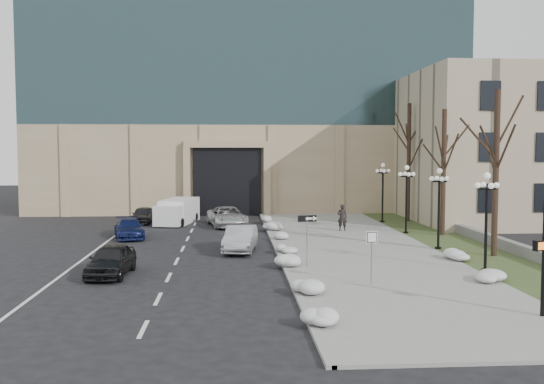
{
  "coord_description": "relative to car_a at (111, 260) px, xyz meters",
  "views": [
    {
      "loc": [
        -3.62,
        -21.48,
        5.81
      ],
      "look_at": [
        -1.41,
        11.51,
        3.5
      ],
      "focal_mm": 40.0,
      "sensor_mm": 36.0,
      "label": 1
    }
  ],
  "objects": [
    {
      "name": "snow_clump_i",
      "position": [
        16.92,
        2.33,
        -0.42
      ],
      "size": [
        1.1,
        1.6,
        0.36
      ],
      "primitive_type": "ellipsoid",
      "color": "silver",
      "rests_on": "sidewalk"
    },
    {
      "name": "one_way_sign",
      "position": [
        9.41,
        1.13,
        1.43
      ],
      "size": [
        0.98,
        0.28,
        2.61
      ],
      "rotation": [
        0.0,
        0.0,
        0.12
      ],
      "color": "slate",
      "rests_on": "ground"
    },
    {
      "name": "snow_clump_b",
      "position": [
        8.36,
        -4.41,
        -0.42
      ],
      "size": [
        1.1,
        1.6,
        0.36
      ],
      "primitive_type": "ellipsoid",
      "color": "silver",
      "rests_on": "sidewalk"
    },
    {
      "name": "car_a",
      "position": [
        0.0,
        0.0,
        0.0
      ],
      "size": [
        1.95,
        4.34,
        1.45
      ],
      "primitive_type": "imported",
      "rotation": [
        0.0,
        0.0,
        -0.06
      ],
      "color": "black",
      "rests_on": "ground"
    },
    {
      "name": "snow_clump_c",
      "position": [
        8.34,
        0.92,
        -0.42
      ],
      "size": [
        1.1,
        1.6,
        0.36
      ],
      "primitive_type": "ellipsoid",
      "color": "silver",
      "rests_on": "sidewalk"
    },
    {
      "name": "sidewalk",
      "position": [
        12.69,
        7.39,
        -0.66
      ],
      "size": [
        9.0,
        40.0,
        0.12
      ],
      "primitive_type": "cube",
      "color": "gray",
      "rests_on": "ground"
    },
    {
      "name": "lamppost_c",
      "position": [
        17.49,
        12.39,
        2.35
      ],
      "size": [
        1.18,
        1.18,
        4.76
      ],
      "color": "black",
      "rests_on": "ground"
    },
    {
      "name": "grass_strip",
      "position": [
        19.19,
        7.39,
        -0.67
      ],
      "size": [
        4.0,
        40.0,
        0.1
      ],
      "primitive_type": "cube",
      "color": "#324422",
      "rests_on": "ground"
    },
    {
      "name": "snow_clump_d",
      "position": [
        8.48,
        4.94,
        -0.42
      ],
      "size": [
        1.1,
        1.6,
        0.36
      ],
      "primitive_type": "ellipsoid",
      "color": "silver",
      "rests_on": "sidewalk"
    },
    {
      "name": "tree_far",
      "position": [
        19.69,
        19.39,
        5.43
      ],
      "size": [
        3.2,
        3.2,
        9.5
      ],
      "color": "black",
      "rests_on": "ground"
    },
    {
      "name": "tree_mid",
      "position": [
        19.69,
        11.39,
        4.78
      ],
      "size": [
        3.2,
        3.2,
        8.5
      ],
      "color": "black",
      "rests_on": "ground"
    },
    {
      "name": "car_c",
      "position": [
        -1.19,
        12.08,
        -0.09
      ],
      "size": [
        2.75,
        4.67,
        1.27
      ],
      "primitive_type": "imported",
      "rotation": [
        0.0,
        0.0,
        0.24
      ],
      "color": "navy",
      "rests_on": "ground"
    },
    {
      "name": "office_tower",
      "position": [
        7.19,
        36.98,
        17.77
      ],
      "size": [
        40.0,
        24.7,
        36.0
      ],
      "color": "tan",
      "rests_on": "ground"
    },
    {
      "name": "snow_clump_e",
      "position": [
        8.5,
        9.81,
        -0.42
      ],
      "size": [
        1.1,
        1.6,
        0.36
      ],
      "primitive_type": "ellipsoid",
      "color": "silver",
      "rests_on": "sidewalk"
    },
    {
      "name": "car_e",
      "position": [
        -1.44,
        20.14,
        -0.07
      ],
      "size": [
        1.7,
        3.92,
        1.32
      ],
      "primitive_type": "imported",
      "rotation": [
        0.0,
        0.0,
        -0.04
      ],
      "color": "#333238",
      "rests_on": "ground"
    },
    {
      "name": "box_truck",
      "position": [
        1.29,
        19.82,
        0.2
      ],
      "size": [
        3.21,
        6.26,
        1.9
      ],
      "rotation": [
        0.0,
        0.0,
        -0.2
      ],
      "color": "silver",
      "rests_on": "ground"
    },
    {
      "name": "keep_sign",
      "position": [
        11.47,
        -3.11,
        1.03
      ],
      "size": [
        0.51,
        0.11,
        2.38
      ],
      "rotation": [
        0.0,
        0.0,
        0.13
      ],
      "color": "slate",
      "rests_on": "ground"
    },
    {
      "name": "curb",
      "position": [
        8.19,
        7.39,
        -0.65
      ],
      "size": [
        0.3,
        40.0,
        0.14
      ],
      "primitive_type": "cube",
      "color": "gray",
      "rests_on": "ground"
    },
    {
      "name": "car_d",
      "position": [
        5.25,
        17.65,
        0.02
      ],
      "size": [
        3.44,
        5.74,
        1.49
      ],
      "primitive_type": "imported",
      "rotation": [
        0.0,
        0.0,
        0.19
      ],
      "color": "silver",
      "rests_on": "ground"
    },
    {
      "name": "stone_wall",
      "position": [
        21.19,
        9.39,
        -0.37
      ],
      "size": [
        0.5,
        30.0,
        0.7
      ],
      "primitive_type": "cube",
      "color": "gray",
      "rests_on": "ground"
    },
    {
      "name": "car_b",
      "position": [
        6.06,
        6.22,
        0.02
      ],
      "size": [
        2.17,
        4.68,
        1.49
      ],
      "primitive_type": "imported",
      "rotation": [
        0.0,
        0.0,
        -0.14
      ],
      "color": "#AFB3B8",
      "rests_on": "ground"
    },
    {
      "name": "traffic_signal",
      "position": [
        16.17,
        -8.35,
        1.32
      ],
      "size": [
        0.7,
        0.93,
        4.11
      ],
      "rotation": [
        0.0,
        0.0,
        0.3
      ],
      "color": "black",
      "rests_on": "ground"
    },
    {
      "name": "snow_clump_f",
      "position": [
        8.45,
        14.3,
        -0.42
      ],
      "size": [
        1.1,
        1.6,
        0.36
      ],
      "primitive_type": "ellipsoid",
      "color": "silver",
      "rests_on": "sidewalk"
    },
    {
      "name": "ground",
      "position": [
        9.19,
        -6.61,
        -0.72
      ],
      "size": [
        160.0,
        160.0,
        0.0
      ],
      "primitive_type": "plane",
      "color": "black",
      "rests_on": "ground"
    },
    {
      "name": "snow_clump_h",
      "position": [
        16.68,
        -3.16,
        -0.42
      ],
      "size": [
        1.1,
        1.6,
        0.36
      ],
      "primitive_type": "ellipsoid",
      "color": "silver",
      "rests_on": "sidewalk"
    },
    {
      "name": "classical_building",
      "position": [
        31.19,
        21.37,
        5.28
      ],
      "size": [
        22.0,
        18.12,
        12.0
      ],
      "color": "tan",
      "rests_on": "ground"
    },
    {
      "name": "lamppost_a",
      "position": [
        17.49,
        -0.61,
        2.35
      ],
      "size": [
        1.18,
        1.18,
        4.76
      ],
      "color": "black",
      "rests_on": "ground"
    },
    {
      "name": "snow_clump_g",
      "position": [
        8.55,
        18.72,
        -0.42
      ],
      "size": [
        1.1,
        1.6,
        0.36
      ],
      "primitive_type": "ellipsoid",
      "color": "silver",
      "rests_on": "sidewalk"
    },
    {
      "name": "snow_clump_a",
      "position": [
        8.59,
        -9.02,
        -0.42
      ],
      "size": [
        1.1,
        1.6,
        0.36
      ],
      "primitive_type": "ellipsoid",
      "color": "silver",
      "rests_on": "sidewalk"
    },
    {
      "name": "tree_near",
      "position": [
        19.69,
        3.39,
        5.11
      ],
      "size": [
        3.2,
        3.2,
        9.0
      ],
      "color": "black",
      "rests_on": "ground"
    },
    {
      "name": "lamppost_d",
      "position": [
        17.49,
        18.89,
        2.35
      ],
      "size": [
        1.18,
        1.18,
        4.76
      ],
      "color": "black",
      "rests_on": "ground"
    },
    {
      "name": "pedestrian",
      "position": [
        13.33,
        13.81,
        0.33
      ],
      "size": [
        0.74,
        0.55,
        1.87
      ],
      "primitive_type": "imported",
      "rotation": [
        0.0,
        0.0,
        2.99
      ],
      "color": "black",
      "rests_on": "sidewalk"
    },
    {
      "name": "lamppost_b",
      "position": [
        17.49,
        5.89,
        2.35
      ],
      "size": [
        1.18,
        1.18,
        4.76
      ],
      "color": "black",
      "rests_on": "ground"
    }
  ]
}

